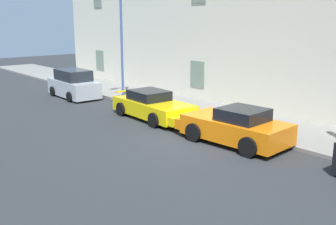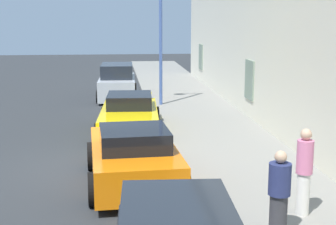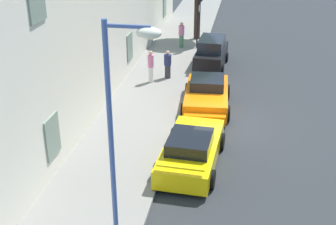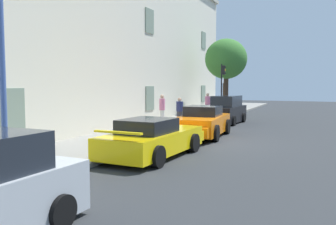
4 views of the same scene
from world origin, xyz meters
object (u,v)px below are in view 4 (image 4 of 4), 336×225
object	(u,v)px
sportscar_yellow_flank	(201,123)
tree_near_kerb	(226,60)
hatchback_parked	(227,111)
traffic_light	(223,81)
sportscar_red_lead	(155,139)
pedestrian_admiring	(208,104)
pedestrian_bystander	(162,109)
pedestrian_strolling	(180,111)

from	to	relation	value
sportscar_yellow_flank	tree_near_kerb	distance (m)	12.43
sportscar_yellow_flank	tree_near_kerb	xyz separation A→B (m)	(11.71, 1.81, 3.75)
tree_near_kerb	hatchback_parked	bearing A→B (deg)	-164.84
hatchback_parked	traffic_light	distance (m)	3.99
sportscar_red_lead	hatchback_parked	distance (m)	11.10
pedestrian_admiring	pedestrian_bystander	size ratio (longest dim) A/B	0.96
pedestrian_strolling	sportscar_yellow_flank	bearing A→B (deg)	-145.28
sportscar_red_lead	pedestrian_strolling	distance (m)	8.79
sportscar_red_lead	hatchback_parked	xyz separation A→B (m)	(11.09, 0.26, 0.19)
traffic_light	pedestrian_strolling	size ratio (longest dim) A/B	2.44
sportscar_red_lead	sportscar_yellow_flank	world-z (taller)	sportscar_yellow_flank
sportscar_red_lead	pedestrian_strolling	bearing A→B (deg)	15.90
tree_near_kerb	traffic_light	size ratio (longest dim) A/B	1.55
pedestrian_bystander	traffic_light	bearing A→B (deg)	-14.63
sportscar_red_lead	traffic_light	world-z (taller)	traffic_light
hatchback_parked	traffic_light	bearing A→B (deg)	19.33
tree_near_kerb	pedestrian_bystander	world-z (taller)	tree_near_kerb
traffic_light	pedestrian_bystander	bearing A→B (deg)	165.37
sportscar_yellow_flank	pedestrian_bystander	size ratio (longest dim) A/B	2.64
sportscar_yellow_flank	hatchback_parked	distance (m)	6.22
pedestrian_bystander	sportscar_yellow_flank	bearing A→B (deg)	-130.47
traffic_light	pedestrian_bystander	world-z (taller)	traffic_light
hatchback_parked	traffic_light	size ratio (longest dim) A/B	1.03
sportscar_yellow_flank	hatchback_parked	xyz separation A→B (m)	(6.21, 0.32, 0.15)
sportscar_red_lead	traffic_light	distance (m)	14.61
pedestrian_admiring	sportscar_red_lead	bearing A→B (deg)	-170.05
sportscar_yellow_flank	pedestrian_strolling	size ratio (longest dim) A/B	2.97
sportscar_yellow_flank	hatchback_parked	size ratio (longest dim) A/B	1.18
sportscar_yellow_flank	traffic_light	distance (m)	9.84
sportscar_red_lead	pedestrian_strolling	xyz separation A→B (m)	(8.45, 2.41, 0.32)
sportscar_red_lead	pedestrian_bystander	bearing A→B (deg)	22.54
sportscar_yellow_flank	pedestrian_admiring	bearing A→B (deg)	15.27
hatchback_parked	pedestrian_admiring	bearing A→B (deg)	34.80
sportscar_red_lead	sportscar_yellow_flank	bearing A→B (deg)	-0.76
tree_near_kerb	pedestrian_admiring	distance (m)	4.15
hatchback_parked	tree_near_kerb	world-z (taller)	tree_near_kerb
traffic_light	pedestrian_strolling	bearing A→B (deg)	170.52
hatchback_parked	tree_near_kerb	distance (m)	6.74
pedestrian_strolling	hatchback_parked	bearing A→B (deg)	-39.08
sportscar_red_lead	pedestrian_admiring	xyz separation A→B (m)	(14.34, 2.52, 0.39)
traffic_light	pedestrian_admiring	world-z (taller)	traffic_light
tree_near_kerb	pedestrian_admiring	size ratio (longest dim) A/B	3.51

